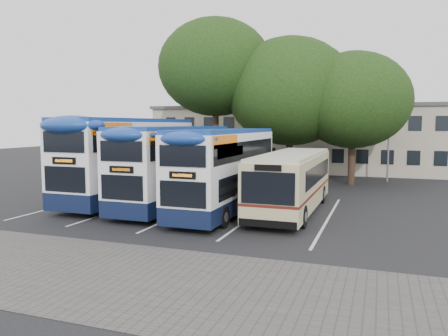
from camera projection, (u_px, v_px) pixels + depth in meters
ground at (228, 239)px, 16.90m from camera, size 120.00×120.00×0.00m
paving_strip at (108, 274)px, 12.90m from camera, size 40.00×6.00×0.01m
bay_lines at (192, 209)px, 22.85m from camera, size 14.12×11.00×0.01m
depot_building at (321, 138)px, 41.85m from camera, size 32.40×8.40×6.20m
lamp_post at (390, 116)px, 33.06m from camera, size 0.25×1.05×9.06m
tree_left at (216, 68)px, 34.19m from camera, size 8.96×8.96×12.67m
tree_mid at (290, 92)px, 33.11m from camera, size 9.63×9.63×10.99m
tree_right at (353, 100)px, 31.60m from camera, size 8.22×8.22×9.66m
bus_dd_left at (131, 155)px, 25.45m from camera, size 2.77×11.41×4.75m
bus_dd_mid at (175, 162)px, 23.54m from camera, size 2.51×10.34×4.31m
bus_dd_right at (226, 167)px, 21.92m from camera, size 2.43×10.04×4.18m
bus_single at (292, 178)px, 22.10m from camera, size 2.55×10.02×2.99m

